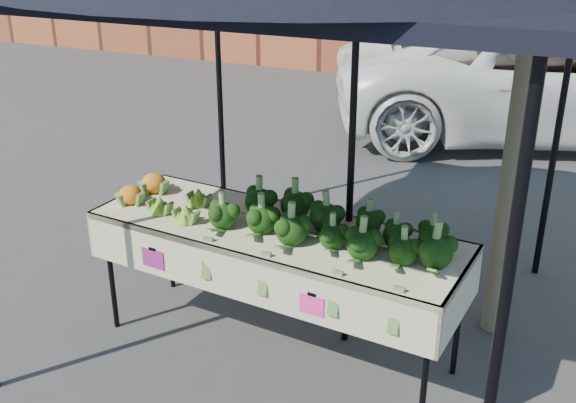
# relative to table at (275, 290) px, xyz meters

# --- Properties ---
(ground) EXTENTS (90.00, 90.00, 0.00)m
(ground) POSITION_rel_table_xyz_m (0.18, 0.13, -0.45)
(ground) COLOR #353538
(table) EXTENTS (2.46, 1.00, 0.90)m
(table) POSITION_rel_table_xyz_m (0.00, 0.00, 0.00)
(table) COLOR beige
(table) RESTS_ON ground
(canopy) EXTENTS (3.16, 3.16, 2.74)m
(canopy) POSITION_rel_table_xyz_m (0.03, 0.37, 0.92)
(canopy) COLOR black
(canopy) RESTS_ON ground
(broccoli_heap) EXTENTS (1.51, 0.54, 0.23)m
(broccoli_heap) POSITION_rel_table_xyz_m (0.36, 0.03, 0.56)
(broccoli_heap) COLOR black
(broccoli_heap) RESTS_ON table
(romanesco_cluster) EXTENTS (0.41, 0.45, 0.18)m
(romanesco_cluster) POSITION_rel_table_xyz_m (-0.66, -0.01, 0.54)
(romanesco_cluster) COLOR #82BA2B
(romanesco_cluster) RESTS_ON table
(cauliflower_pair) EXTENTS (0.21, 0.41, 0.16)m
(cauliflower_pair) POSITION_rel_table_xyz_m (-1.03, 0.07, 0.53)
(cauliflower_pair) COLOR orange
(cauliflower_pair) RESTS_ON table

